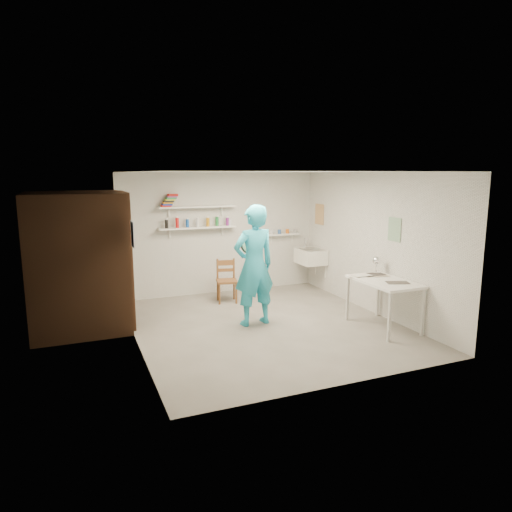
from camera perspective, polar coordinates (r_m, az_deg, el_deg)
name	(u,v)px	position (r m, az deg, el deg)	size (l,w,h in m)	color
floor	(266,326)	(7.34, 1.20, -8.69)	(4.00, 4.50, 0.02)	slate
ceiling	(266,171)	(6.94, 1.28, 10.56)	(4.00, 4.50, 0.02)	silver
wall_back	(221,233)	(9.13, -4.46, 2.86)	(4.00, 0.02, 2.40)	silver
wall_front	(349,283)	(5.09, 11.50, -3.29)	(4.00, 0.02, 2.40)	silver
wall_left	(132,260)	(6.51, -15.18, -0.49)	(0.02, 4.50, 2.40)	silver
wall_right	(373,243)	(8.05, 14.47, 1.55)	(0.02, 4.50, 2.40)	silver
doorway_recess	(126,261)	(7.58, -15.99, -0.59)	(0.02, 0.90, 2.00)	black
corridor_box	(78,261)	(7.53, -21.38, -0.58)	(1.40, 1.50, 2.10)	brown
door_lintel	(123,195)	(7.46, -16.24, 7.37)	(0.06, 1.05, 0.10)	brown
door_jamb_near	(131,267)	(7.09, -15.36, -1.28)	(0.06, 0.10, 2.00)	brown
door_jamb_far	(123,256)	(8.07, -16.26, 0.05)	(0.06, 0.10, 2.00)	brown
shelf_lower	(198,228)	(8.85, -7.30, 3.54)	(1.50, 0.22, 0.03)	white
shelf_upper	(197,207)	(8.81, -7.35, 6.13)	(1.50, 0.22, 0.03)	white
ledge_shelf	(283,234)	(9.56, 3.44, 2.72)	(0.70, 0.14, 0.03)	white
poster_left	(132,234)	(6.51, -15.19, 2.63)	(0.01, 0.28, 0.36)	#334C7F
poster_right_a	(319,214)	(9.49, 7.93, 5.19)	(0.01, 0.34, 0.42)	#995933
poster_right_b	(394,229)	(7.57, 16.92, 3.19)	(0.01, 0.30, 0.38)	#3F724C
belfast_sink	(311,256)	(9.40, 6.86, -0.06)	(0.48, 0.60, 0.30)	white
man	(254,266)	(7.14, -0.25, -1.20)	(0.70, 0.46, 1.91)	#2AB4D3
wall_clock	(250,243)	(7.30, -0.71, 1.59)	(0.34, 0.34, 0.04)	beige
wooden_chair	(227,281)	(8.52, -3.67, -3.15)	(0.37, 0.35, 0.80)	brown
work_table	(383,304)	(7.38, 15.62, -5.81)	(0.68, 1.14, 0.76)	white
desk_lamp	(377,260)	(7.70, 14.87, -0.51)	(0.14, 0.14, 0.14)	white
spray_cans	(198,222)	(8.84, -7.31, 4.19)	(1.26, 0.06, 0.17)	black
book_stack	(169,201)	(8.68, -10.77, 6.81)	(0.32, 0.14, 0.22)	red
ledge_pots	(283,232)	(9.55, 3.45, 3.08)	(0.48, 0.07, 0.09)	silver
papers	(385,280)	(7.28, 15.77, -2.86)	(0.30, 0.22, 0.02)	silver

